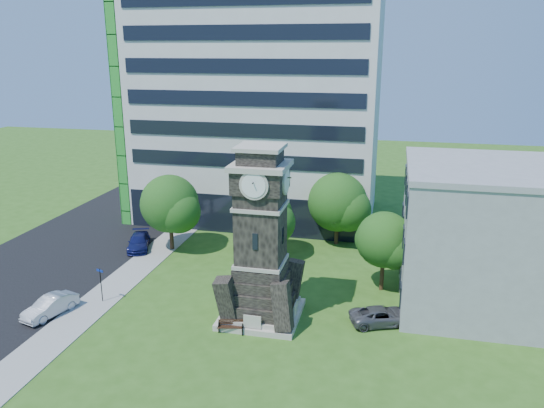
% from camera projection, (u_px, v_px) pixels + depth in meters
% --- Properties ---
extents(ground, '(160.00, 160.00, 0.00)m').
position_uv_depth(ground, '(212.00, 326.00, 36.21)').
color(ground, '#2F5819').
rests_on(ground, ground).
extents(sidewalk, '(3.00, 70.00, 0.06)m').
position_uv_depth(sidewalk, '(121.00, 282.00, 42.92)').
color(sidewalk, gray).
rests_on(sidewalk, ground).
extents(street, '(14.00, 80.00, 0.02)m').
position_uv_depth(street, '(29.00, 272.00, 44.76)').
color(street, black).
rests_on(street, ground).
extents(clock_tower, '(5.40, 5.40, 12.22)m').
position_uv_depth(clock_tower, '(261.00, 247.00, 35.94)').
color(clock_tower, '#B3AC9C').
rests_on(clock_tower, ground).
extents(office_tall, '(26.20, 15.11, 28.60)m').
position_uv_depth(office_tall, '(259.00, 87.00, 57.03)').
color(office_tall, silver).
rests_on(office_tall, ground).
extents(office_low, '(15.20, 12.20, 10.40)m').
position_uv_depth(office_low, '(511.00, 237.00, 37.92)').
color(office_low, '#9A9D9F').
rests_on(office_low, ground).
extents(car_street_mid, '(2.49, 4.35, 1.35)m').
position_uv_depth(car_street_mid, '(50.00, 306.00, 37.47)').
color(car_street_mid, '#AAADB2').
rests_on(car_street_mid, ground).
extents(car_street_north, '(3.34, 4.93, 1.33)m').
position_uv_depth(car_street_north, '(139.00, 242.00, 49.95)').
color(car_street_north, '#121751').
rests_on(car_street_north, ground).
extents(car_east_lot, '(4.82, 3.44, 1.22)m').
position_uv_depth(car_east_lot, '(382.00, 316.00, 36.26)').
color(car_east_lot, '#515156').
rests_on(car_east_lot, ground).
extents(park_bench, '(1.73, 0.46, 0.89)m').
position_uv_depth(park_bench, '(231.00, 326.00, 35.22)').
color(park_bench, black).
rests_on(park_bench, ground).
extents(street_sign, '(0.64, 0.06, 2.68)m').
position_uv_depth(street_sign, '(101.00, 281.00, 39.13)').
color(street_sign, black).
rests_on(street_sign, ground).
extents(tree_nw, '(5.90, 5.37, 7.18)m').
position_uv_depth(tree_nw, '(170.00, 206.00, 48.69)').
color(tree_nw, '#332114').
rests_on(tree_nw, ground).
extents(tree_nc, '(5.69, 5.17, 6.47)m').
position_uv_depth(tree_nc, '(264.00, 217.00, 47.30)').
color(tree_nc, '#332114').
rests_on(tree_nc, ground).
extents(tree_ne, '(6.16, 5.60, 7.01)m').
position_uv_depth(tree_ne, '(338.00, 204.00, 50.18)').
color(tree_ne, '#332114').
rests_on(tree_ne, ground).
extents(tree_east, '(4.76, 4.33, 6.34)m').
position_uv_depth(tree_east, '(385.00, 242.00, 40.48)').
color(tree_east, '#332114').
rests_on(tree_east, ground).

